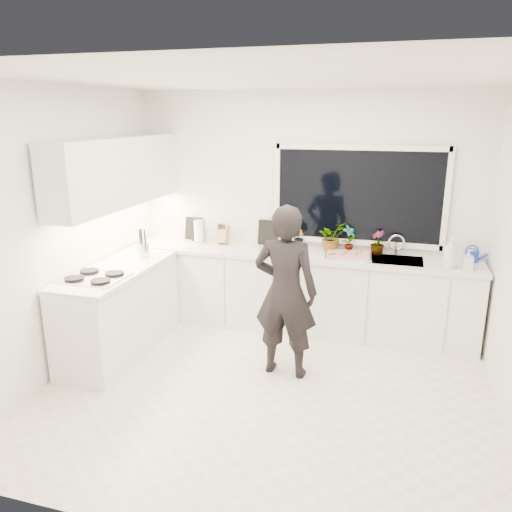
% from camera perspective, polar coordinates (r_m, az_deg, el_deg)
% --- Properties ---
extents(floor, '(4.00, 3.50, 0.02)m').
position_cam_1_polar(floor, '(4.72, 1.06, -15.18)').
color(floor, beige).
rests_on(floor, ground).
extents(wall_back, '(4.00, 0.02, 2.70)m').
position_cam_1_polar(wall_back, '(5.86, 5.66, 5.24)').
color(wall_back, white).
rests_on(wall_back, ground).
extents(wall_left, '(0.02, 3.50, 2.70)m').
position_cam_1_polar(wall_left, '(5.07, -21.35, 2.54)').
color(wall_left, white).
rests_on(wall_left, ground).
extents(ceiling, '(4.00, 3.50, 0.02)m').
position_cam_1_polar(ceiling, '(4.05, 1.27, 19.90)').
color(ceiling, white).
rests_on(ceiling, wall_back).
extents(window, '(1.80, 0.02, 1.00)m').
position_cam_1_polar(window, '(5.71, 11.61, 6.76)').
color(window, black).
rests_on(window, wall_back).
extents(base_cabinets_back, '(3.92, 0.58, 0.88)m').
position_cam_1_polar(base_cabinets_back, '(5.81, 4.84, -4.16)').
color(base_cabinets_back, white).
rests_on(base_cabinets_back, floor).
extents(base_cabinets_left, '(0.58, 1.60, 0.88)m').
position_cam_1_polar(base_cabinets_left, '(5.43, -15.28, -6.17)').
color(base_cabinets_left, white).
rests_on(base_cabinets_left, floor).
extents(countertop_back, '(3.94, 0.62, 0.04)m').
position_cam_1_polar(countertop_back, '(5.66, 4.93, 0.18)').
color(countertop_back, silver).
rests_on(countertop_back, base_cabinets_back).
extents(countertop_left, '(0.62, 1.60, 0.04)m').
position_cam_1_polar(countertop_left, '(5.27, -15.64, -1.53)').
color(countertop_left, silver).
rests_on(countertop_left, base_cabinets_left).
extents(upper_cabinets, '(0.34, 2.10, 0.70)m').
position_cam_1_polar(upper_cabinets, '(5.44, -15.55, 9.24)').
color(upper_cabinets, white).
rests_on(upper_cabinets, wall_left).
extents(sink, '(0.58, 0.42, 0.14)m').
position_cam_1_polar(sink, '(5.58, 15.58, -0.91)').
color(sink, silver).
rests_on(sink, countertop_back).
extents(faucet, '(0.03, 0.03, 0.22)m').
position_cam_1_polar(faucet, '(5.73, 15.74, 1.18)').
color(faucet, silver).
rests_on(faucet, countertop_back).
extents(stovetop, '(0.56, 0.48, 0.03)m').
position_cam_1_polar(stovetop, '(5.00, -17.95, -2.27)').
color(stovetop, black).
rests_on(stovetop, countertop_left).
extents(person, '(0.62, 0.43, 1.66)m').
position_cam_1_polar(person, '(4.67, 3.38, -4.13)').
color(person, black).
rests_on(person, floor).
extents(pizza_tray, '(0.53, 0.41, 0.03)m').
position_cam_1_polar(pizza_tray, '(5.55, 10.47, 0.04)').
color(pizza_tray, silver).
rests_on(pizza_tray, countertop_back).
extents(pizza, '(0.48, 0.36, 0.01)m').
position_cam_1_polar(pizza, '(5.55, 10.48, 0.21)').
color(pizza, red).
rests_on(pizza, pizza_tray).
extents(watering_can, '(0.18, 0.18, 0.13)m').
position_cam_1_polar(watering_can, '(5.75, 23.42, 0.05)').
color(watering_can, '#1232AD').
rests_on(watering_can, countertop_back).
extents(paper_towel_roll, '(0.11, 0.11, 0.26)m').
position_cam_1_polar(paper_towel_roll, '(6.08, -6.56, 2.71)').
color(paper_towel_roll, white).
rests_on(paper_towel_roll, countertop_back).
extents(knife_block, '(0.14, 0.12, 0.22)m').
position_cam_1_polar(knife_block, '(6.01, -3.78, 2.44)').
color(knife_block, '#A1844B').
rests_on(knife_block, countertop_back).
extents(utensil_crock, '(0.14, 0.14, 0.16)m').
position_cam_1_polar(utensil_crock, '(5.59, -12.75, 0.70)').
color(utensil_crock, '#B6B6BB').
rests_on(utensil_crock, countertop_left).
extents(picture_frame_large, '(0.22, 0.03, 0.28)m').
position_cam_1_polar(picture_frame_large, '(6.25, -7.16, 3.16)').
color(picture_frame_large, black).
rests_on(picture_frame_large, countertop_back).
extents(picture_frame_small, '(0.25, 0.02, 0.30)m').
position_cam_1_polar(picture_frame_small, '(5.94, 1.43, 2.70)').
color(picture_frame_small, black).
rests_on(picture_frame_small, countertop_back).
extents(herb_plants, '(1.08, 0.40, 0.34)m').
position_cam_1_polar(herb_plants, '(5.71, 9.20, 2.05)').
color(herb_plants, '#26662D').
rests_on(herb_plants, countertop_back).
extents(soap_bottles, '(0.30, 0.15, 0.33)m').
position_cam_1_polar(soap_bottles, '(5.41, 21.78, 0.20)').
color(soap_bottles, '#D8BF66').
rests_on(soap_bottles, countertop_back).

